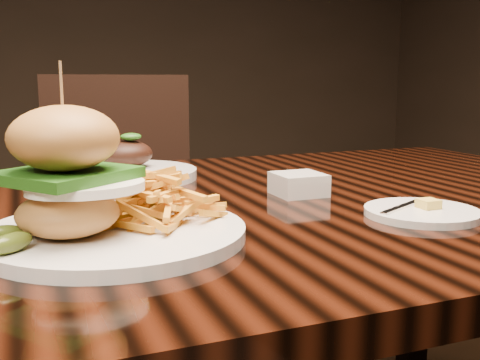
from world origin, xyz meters
name	(u,v)px	position (x,y,z in m)	size (l,w,h in m)	color
dining_table	(200,250)	(0.00, 0.00, 0.67)	(1.60, 0.90, 0.75)	black
burger_plate	(107,197)	(-0.16, -0.17, 0.80)	(0.30, 0.30, 0.20)	silver
side_saucer	(422,212)	(0.25, -0.20, 0.76)	(0.15, 0.15, 0.02)	silver
ramekin	(298,184)	(0.16, -0.01, 0.77)	(0.08, 0.08, 0.04)	silver
far_dish	(126,170)	(-0.07, 0.24, 0.77)	(0.26, 0.26, 0.09)	silver
chair_far	(125,210)	(0.04, 0.89, 0.54)	(0.48, 0.49, 0.95)	black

